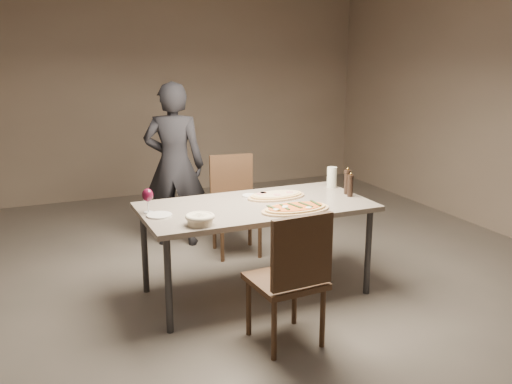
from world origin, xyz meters
name	(u,v)px	position (x,y,z in m)	size (l,w,h in m)	color
room	(256,122)	(0.00, 0.00, 1.40)	(7.00, 7.00, 7.00)	#625C55
dining_table	(256,211)	(0.00, 0.00, 0.69)	(1.80, 0.90, 0.75)	gray
zucchini_pizza	(295,209)	(0.20, -0.28, 0.77)	(0.55, 0.31, 0.05)	tan
ham_pizza	(276,196)	(0.23, 0.12, 0.77)	(0.50, 0.28, 0.04)	tan
bread_basket	(200,219)	(-0.57, -0.33, 0.79)	(0.21, 0.21, 0.07)	beige
oil_dish	(250,196)	(0.05, 0.24, 0.76)	(0.12, 0.12, 0.01)	white
pepper_mill_left	(350,185)	(0.81, -0.09, 0.85)	(0.05, 0.05, 0.20)	black
pepper_mill_right	(347,182)	(0.83, -0.01, 0.86)	(0.06, 0.06, 0.23)	black
carafe	(332,177)	(0.83, 0.24, 0.84)	(0.09, 0.09, 0.18)	silver
wine_glass	(148,196)	(-0.83, 0.11, 0.88)	(0.08, 0.08, 0.19)	silver
side_plate	(159,215)	(-0.78, -0.01, 0.76)	(0.19, 0.19, 0.01)	white
chair_near	(292,273)	(-0.12, -0.88, 0.53)	(0.48, 0.48, 0.95)	#3F2A1A
chair_far	(234,199)	(0.20, 1.00, 0.53)	(0.50, 0.50, 0.94)	#3F2A1A
diner	(174,165)	(-0.27, 1.42, 0.82)	(0.60, 0.39, 1.63)	black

